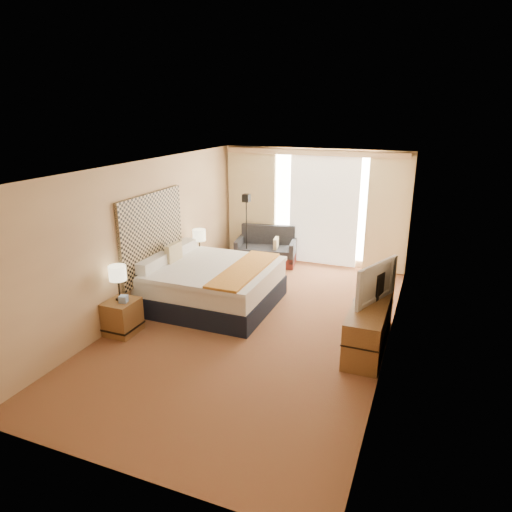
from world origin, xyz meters
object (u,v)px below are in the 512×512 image
at_px(loveseat, 266,251).
at_px(lamp_right, 199,235).
at_px(floor_lamp, 246,216).
at_px(lamp_left, 118,274).
at_px(nightstand_left, 122,317).
at_px(nightstand_right, 198,268).
at_px(television, 370,280).
at_px(desk_chair, 372,307).
at_px(media_dresser, 369,324).
at_px(bed, 211,284).

distance_m(loveseat, lamp_right, 1.94).
height_order(floor_lamp, lamp_left, floor_lamp).
relative_size(nightstand_left, lamp_left, 0.97).
bearing_deg(nightstand_right, lamp_right, -4.91).
bearing_deg(television, loveseat, 65.47).
bearing_deg(loveseat, desk_chair, -54.75).
height_order(nightstand_right, desk_chair, desk_chair).
bearing_deg(desk_chair, lamp_right, 179.31).
bearing_deg(nightstand_right, floor_lamp, 65.98).
distance_m(lamp_left, television, 3.85).
xyz_separation_m(loveseat, lamp_right, (-0.86, -1.59, 0.70)).
distance_m(nightstand_left, media_dresser, 3.85).
bearing_deg(media_dresser, lamp_right, 158.36).
xyz_separation_m(nightstand_right, floor_lamp, (0.56, 1.26, 0.88)).
distance_m(lamp_left, lamp_right, 2.46).
distance_m(desk_chair, television, 0.55).
xyz_separation_m(media_dresser, bed, (-2.89, 0.47, 0.04)).
bearing_deg(lamp_left, nightstand_right, 89.21).
distance_m(nightstand_left, nightstand_right, 2.50).
height_order(nightstand_left, lamp_left, lamp_left).
distance_m(nightstand_right, bed, 1.27).
bearing_deg(nightstand_left, bed, 62.03).
distance_m(loveseat, floor_lamp, 1.01).
bearing_deg(media_dresser, floor_lamp, 139.20).
bearing_deg(television, nightstand_right, 92.28).
bearing_deg(nightstand_left, floor_lamp, 81.51).
height_order(floor_lamp, lamp_right, floor_lamp).
distance_m(nightstand_right, television, 3.96).
bearing_deg(lamp_left, television, 16.95).
distance_m(nightstand_right, lamp_left, 2.57).
bearing_deg(lamp_left, loveseat, 76.81).
xyz_separation_m(bed, lamp_right, (-0.75, 0.97, 0.59)).
bearing_deg(desk_chair, nightstand_left, -142.97).
bearing_deg(lamp_left, lamp_right, 87.87).
distance_m(lamp_right, television, 3.83).
bearing_deg(bed, loveseat, 87.58).
bearing_deg(desk_chair, floor_lamp, 159.13).
height_order(bed, television, television).
xyz_separation_m(bed, television, (2.84, -0.37, 0.61)).
bearing_deg(television, lamp_right, 92.05).
xyz_separation_m(desk_chair, lamp_left, (-3.71, -1.33, 0.50)).
bearing_deg(lamp_left, floor_lamp, 80.93).
height_order(media_dresser, loveseat, loveseat).
bearing_deg(lamp_right, nightstand_right, 175.09).
height_order(lamp_right, television, television).
xyz_separation_m(nightstand_left, lamp_left, (-0.03, 0.03, 0.72)).
distance_m(nightstand_left, loveseat, 4.19).
bearing_deg(desk_chair, media_dresser, -68.90).
relative_size(media_dresser, television, 1.72).
distance_m(media_dresser, lamp_right, 3.97).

